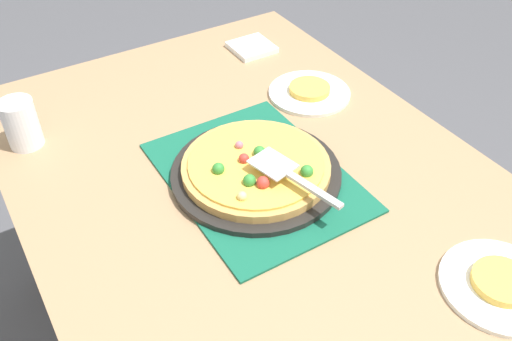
{
  "coord_description": "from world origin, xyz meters",
  "views": [
    {
      "loc": [
        -0.8,
        0.49,
        1.58
      ],
      "look_at": [
        0.0,
        0.0,
        0.77
      ],
      "focal_mm": 39.08,
      "sensor_mm": 36.0,
      "label": 1
    }
  ],
  "objects_px": {
    "served_slice_right": "(310,89)",
    "napkin_stack": "(252,47)",
    "pizza_server": "(289,174)",
    "pizza": "(256,166)",
    "plate_near_left": "(500,286)",
    "cup_near": "(21,124)",
    "pizza_pan": "(256,173)",
    "served_slice_left": "(502,281)",
    "plate_far_right": "(309,93)"
  },
  "relations": [
    {
      "from": "plate_near_left",
      "to": "pizza",
      "type": "bearing_deg",
      "value": 24.34
    },
    {
      "from": "cup_near",
      "to": "plate_near_left",
      "type": "bearing_deg",
      "value": -144.61
    },
    {
      "from": "plate_far_right",
      "to": "served_slice_right",
      "type": "bearing_deg",
      "value": 0.0
    },
    {
      "from": "cup_near",
      "to": "pizza_server",
      "type": "height_order",
      "value": "cup_near"
    },
    {
      "from": "served_slice_right",
      "to": "pizza_server",
      "type": "distance_m",
      "value": 0.42
    },
    {
      "from": "plate_far_right",
      "to": "pizza",
      "type": "bearing_deg",
      "value": 125.65
    },
    {
      "from": "pizza_server",
      "to": "napkin_stack",
      "type": "distance_m",
      "value": 0.66
    },
    {
      "from": "pizza",
      "to": "served_slice_left",
      "type": "bearing_deg",
      "value": -155.66
    },
    {
      "from": "pizza",
      "to": "pizza_server",
      "type": "height_order",
      "value": "pizza_server"
    },
    {
      "from": "pizza_pan",
      "to": "plate_far_right",
      "type": "bearing_deg",
      "value": -54.46
    },
    {
      "from": "napkin_stack",
      "to": "pizza",
      "type": "bearing_deg",
      "value": 149.85
    },
    {
      "from": "pizza",
      "to": "pizza_server",
      "type": "xyz_separation_m",
      "value": [
        -0.09,
        -0.02,
        0.04
      ]
    },
    {
      "from": "pizza_server",
      "to": "plate_near_left",
      "type": "bearing_deg",
      "value": -153.48
    },
    {
      "from": "pizza",
      "to": "served_slice_left",
      "type": "xyz_separation_m",
      "value": [
        -0.49,
        -0.22,
        -0.02
      ]
    },
    {
      "from": "served_slice_right",
      "to": "napkin_stack",
      "type": "distance_m",
      "value": 0.29
    },
    {
      "from": "served_slice_left",
      "to": "napkin_stack",
      "type": "distance_m",
      "value": 1.0
    },
    {
      "from": "pizza_pan",
      "to": "pizza_server",
      "type": "relative_size",
      "value": 1.63
    },
    {
      "from": "plate_near_left",
      "to": "cup_near",
      "type": "bearing_deg",
      "value": 35.39
    },
    {
      "from": "plate_near_left",
      "to": "pizza_server",
      "type": "distance_m",
      "value": 0.45
    },
    {
      "from": "served_slice_left",
      "to": "napkin_stack",
      "type": "bearing_deg",
      "value": -4.22
    },
    {
      "from": "plate_far_right",
      "to": "served_slice_left",
      "type": "distance_m",
      "value": 0.71
    },
    {
      "from": "napkin_stack",
      "to": "pizza_pan",
      "type": "bearing_deg",
      "value": 149.85
    },
    {
      "from": "pizza_pan",
      "to": "served_slice_left",
      "type": "bearing_deg",
      "value": -155.81
    },
    {
      "from": "plate_far_right",
      "to": "napkin_stack",
      "type": "height_order",
      "value": "napkin_stack"
    },
    {
      "from": "plate_near_left",
      "to": "cup_near",
      "type": "height_order",
      "value": "cup_near"
    },
    {
      "from": "pizza_server",
      "to": "pizza",
      "type": "bearing_deg",
      "value": 14.26
    },
    {
      "from": "plate_far_right",
      "to": "cup_near",
      "type": "bearing_deg",
      "value": 75.93
    },
    {
      "from": "plate_far_right",
      "to": "cup_near",
      "type": "relative_size",
      "value": 1.83
    },
    {
      "from": "plate_far_right",
      "to": "served_slice_right",
      "type": "height_order",
      "value": "served_slice_right"
    },
    {
      "from": "plate_far_right",
      "to": "served_slice_left",
      "type": "height_order",
      "value": "served_slice_left"
    },
    {
      "from": "plate_near_left",
      "to": "served_slice_left",
      "type": "xyz_separation_m",
      "value": [
        0.0,
        -0.0,
        0.01
      ]
    },
    {
      "from": "pizza_pan",
      "to": "cup_near",
      "type": "height_order",
      "value": "cup_near"
    },
    {
      "from": "pizza_pan",
      "to": "served_slice_right",
      "type": "bearing_deg",
      "value": -54.46
    },
    {
      "from": "served_slice_left",
      "to": "served_slice_right",
      "type": "xyz_separation_m",
      "value": [
        0.71,
        -0.08,
        0.0
      ]
    },
    {
      "from": "served_slice_right",
      "to": "napkin_stack",
      "type": "height_order",
      "value": "served_slice_right"
    },
    {
      "from": "pizza",
      "to": "napkin_stack",
      "type": "bearing_deg",
      "value": -30.15
    },
    {
      "from": "served_slice_left",
      "to": "pizza_server",
      "type": "height_order",
      "value": "pizza_server"
    },
    {
      "from": "served_slice_left",
      "to": "pizza_server",
      "type": "bearing_deg",
      "value": 26.52
    },
    {
      "from": "pizza_pan",
      "to": "napkin_stack",
      "type": "height_order",
      "value": "pizza_pan"
    },
    {
      "from": "served_slice_left",
      "to": "served_slice_right",
      "type": "bearing_deg",
      "value": -6.31
    },
    {
      "from": "pizza_pan",
      "to": "served_slice_left",
      "type": "xyz_separation_m",
      "value": [
        -0.49,
        -0.22,
        0.01
      ]
    },
    {
      "from": "plate_near_left",
      "to": "cup_near",
      "type": "distance_m",
      "value": 1.09
    },
    {
      "from": "cup_near",
      "to": "napkin_stack",
      "type": "distance_m",
      "value": 0.71
    },
    {
      "from": "served_slice_right",
      "to": "cup_near",
      "type": "bearing_deg",
      "value": 75.93
    },
    {
      "from": "napkin_stack",
      "to": "plate_far_right",
      "type": "bearing_deg",
      "value": -179.15
    },
    {
      "from": "cup_near",
      "to": "pizza_server",
      "type": "relative_size",
      "value": 0.51
    },
    {
      "from": "napkin_stack",
      "to": "cup_near",
      "type": "bearing_deg",
      "value": 99.5
    },
    {
      "from": "pizza_pan",
      "to": "plate_near_left",
      "type": "xyz_separation_m",
      "value": [
        -0.49,
        -0.22,
        -0.01
      ]
    },
    {
      "from": "plate_near_left",
      "to": "served_slice_left",
      "type": "distance_m",
      "value": 0.01
    },
    {
      "from": "cup_near",
      "to": "pizza_server",
      "type": "distance_m",
      "value": 0.65
    }
  ]
}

